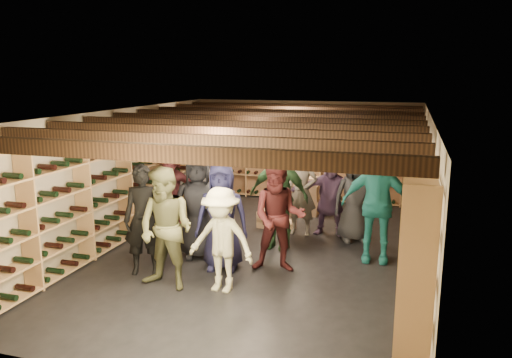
{
  "coord_description": "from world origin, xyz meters",
  "views": [
    {
      "loc": [
        2.43,
        -7.96,
        3.04
      ],
      "look_at": [
        -0.07,
        0.2,
        1.24
      ],
      "focal_mm": 35.0,
      "sensor_mm": 36.0,
      "label": 1
    }
  ],
  "objects_px": {
    "person_0": "(198,207)",
    "person_2": "(166,229)",
    "person_4": "(376,205)",
    "person_9": "(197,182)",
    "person_1": "(144,220)",
    "person_12": "(355,198)",
    "crate_stack_left": "(307,196)",
    "crate_loose": "(282,225)",
    "person_5": "(170,186)",
    "person_7": "(302,192)",
    "person_3": "(221,240)",
    "person_8": "(279,217)",
    "person_11": "(330,193)",
    "crate_stack_right": "(272,219)",
    "person_10": "(278,196)",
    "person_6": "(222,216)"
  },
  "relations": [
    {
      "from": "crate_stack_right",
      "to": "person_11",
      "type": "relative_size",
      "value": 0.34
    },
    {
      "from": "person_4",
      "to": "person_11",
      "type": "bearing_deg",
      "value": 124.79
    },
    {
      "from": "person_3",
      "to": "person_9",
      "type": "bearing_deg",
      "value": 124.76
    },
    {
      "from": "crate_stack_left",
      "to": "crate_loose",
      "type": "distance_m",
      "value": 1.24
    },
    {
      "from": "crate_stack_left",
      "to": "person_4",
      "type": "bearing_deg",
      "value": -55.71
    },
    {
      "from": "person_5",
      "to": "person_12",
      "type": "height_order",
      "value": "person_12"
    },
    {
      "from": "person_8",
      "to": "person_11",
      "type": "height_order",
      "value": "person_8"
    },
    {
      "from": "person_0",
      "to": "person_9",
      "type": "relative_size",
      "value": 1.03
    },
    {
      "from": "crate_loose",
      "to": "person_11",
      "type": "relative_size",
      "value": 0.31
    },
    {
      "from": "person_4",
      "to": "person_7",
      "type": "relative_size",
      "value": 1.15
    },
    {
      "from": "person_11",
      "to": "person_5",
      "type": "bearing_deg",
      "value": -178.36
    },
    {
      "from": "person_3",
      "to": "crate_stack_right",
      "type": "bearing_deg",
      "value": 97.38
    },
    {
      "from": "person_0",
      "to": "person_7",
      "type": "relative_size",
      "value": 1.06
    },
    {
      "from": "person_7",
      "to": "person_8",
      "type": "height_order",
      "value": "person_8"
    },
    {
      "from": "person_11",
      "to": "person_1",
      "type": "bearing_deg",
      "value": -133.53
    },
    {
      "from": "person_1",
      "to": "person_10",
      "type": "height_order",
      "value": "person_10"
    },
    {
      "from": "crate_stack_right",
      "to": "person_4",
      "type": "height_order",
      "value": "person_4"
    },
    {
      "from": "person_1",
      "to": "person_10",
      "type": "relative_size",
      "value": 0.91
    },
    {
      "from": "person_4",
      "to": "person_9",
      "type": "distance_m",
      "value": 3.87
    },
    {
      "from": "crate_loose",
      "to": "person_12",
      "type": "xyz_separation_m",
      "value": [
        1.42,
        -0.25,
        0.73
      ]
    },
    {
      "from": "person_8",
      "to": "crate_loose",
      "type": "bearing_deg",
      "value": 91.68
    },
    {
      "from": "person_12",
      "to": "person_2",
      "type": "bearing_deg",
      "value": -153.06
    },
    {
      "from": "person_3",
      "to": "person_7",
      "type": "height_order",
      "value": "person_7"
    },
    {
      "from": "crate_stack_right",
      "to": "person_3",
      "type": "relative_size",
      "value": 0.37
    },
    {
      "from": "person_11",
      "to": "person_12",
      "type": "relative_size",
      "value": 0.99
    },
    {
      "from": "person_6",
      "to": "person_7",
      "type": "height_order",
      "value": "person_6"
    },
    {
      "from": "crate_loose",
      "to": "person_4",
      "type": "xyz_separation_m",
      "value": [
        1.86,
        -1.18,
        0.87
      ]
    },
    {
      "from": "crate_loose",
      "to": "person_3",
      "type": "xyz_separation_m",
      "value": [
        -0.13,
        -3.03,
        0.67
      ]
    },
    {
      "from": "person_2",
      "to": "person_7",
      "type": "distance_m",
      "value": 3.28
    },
    {
      "from": "crate_stack_right",
      "to": "person_9",
      "type": "height_order",
      "value": "person_9"
    },
    {
      "from": "person_2",
      "to": "crate_stack_right",
      "type": "bearing_deg",
      "value": 87.33
    },
    {
      "from": "person_0",
      "to": "person_2",
      "type": "distance_m",
      "value": 1.3
    },
    {
      "from": "crate_loose",
      "to": "person_8",
      "type": "bearing_deg",
      "value": -77.68
    },
    {
      "from": "person_1",
      "to": "person_12",
      "type": "height_order",
      "value": "person_1"
    },
    {
      "from": "person_4",
      "to": "person_10",
      "type": "distance_m",
      "value": 1.69
    },
    {
      "from": "person_0",
      "to": "person_10",
      "type": "relative_size",
      "value": 0.93
    },
    {
      "from": "person_1",
      "to": "person_12",
      "type": "bearing_deg",
      "value": 23.01
    },
    {
      "from": "person_4",
      "to": "person_7",
      "type": "xyz_separation_m",
      "value": [
        -1.45,
        1.01,
        -0.12
      ]
    },
    {
      "from": "person_4",
      "to": "person_8",
      "type": "xyz_separation_m",
      "value": [
        -1.41,
        -0.89,
        -0.09
      ]
    },
    {
      "from": "person_2",
      "to": "person_1",
      "type": "bearing_deg",
      "value": 155.29
    },
    {
      "from": "person_4",
      "to": "person_9",
      "type": "height_order",
      "value": "person_4"
    },
    {
      "from": "crate_stack_left",
      "to": "person_3",
      "type": "distance_m",
      "value": 4.23
    },
    {
      "from": "person_5",
      "to": "person_8",
      "type": "height_order",
      "value": "person_8"
    },
    {
      "from": "crate_loose",
      "to": "person_0",
      "type": "xyz_separation_m",
      "value": [
        -0.99,
        -1.87,
        0.79
      ]
    },
    {
      "from": "crate_loose",
      "to": "person_4",
      "type": "height_order",
      "value": "person_4"
    },
    {
      "from": "person_3",
      "to": "person_10",
      "type": "relative_size",
      "value": 0.8
    },
    {
      "from": "person_5",
      "to": "person_7",
      "type": "bearing_deg",
      "value": 2.95
    },
    {
      "from": "crate_stack_left",
      "to": "crate_stack_right",
      "type": "height_order",
      "value": "crate_stack_left"
    },
    {
      "from": "person_11",
      "to": "person_2",
      "type": "bearing_deg",
      "value": -122.82
    },
    {
      "from": "crate_loose",
      "to": "person_5",
      "type": "height_order",
      "value": "person_5"
    }
  ]
}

